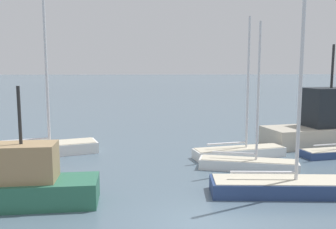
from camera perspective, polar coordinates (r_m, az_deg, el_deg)
name	(u,v)px	position (r m, az deg, el deg)	size (l,w,h in m)	color
ground_plane	(207,225)	(13.24, 6.31, -17.27)	(600.00, 600.00, 0.00)	slate
sailboat_0	(336,151)	(24.80, 25.39, -5.38)	(4.57, 2.00, 6.71)	navy
sailboat_1	(284,183)	(16.70, 18.17, -10.45)	(6.54, 2.32, 10.42)	navy
sailboat_2	(248,162)	(20.03, 12.76, -7.51)	(5.41, 2.64, 7.94)	white
sailboat_3	(41,146)	(24.14, -19.78, -4.76)	(7.32, 3.99, 13.15)	white
sailboat_5	(239,150)	(22.64, 11.40, -5.65)	(5.96, 2.40, 8.61)	white
fishing_boat_0	(17,184)	(15.75, -23.05, -10.18)	(6.65, 2.20, 4.84)	#2D6B51
fishing_boat_1	(326,124)	(28.19, 24.05, -1.42)	(9.20, 4.58, 7.20)	#BCB29E
channel_buoy_1	(29,180)	(18.38, -21.49, -9.70)	(0.51, 0.51, 1.28)	red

